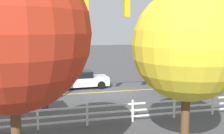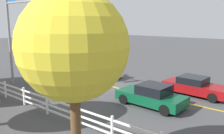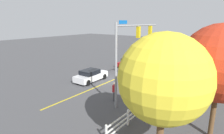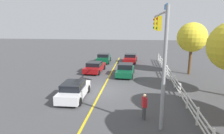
% 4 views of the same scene
% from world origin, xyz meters
% --- Properties ---
extents(ground_plane, '(120.00, 120.00, 0.00)m').
position_xyz_m(ground_plane, '(0.00, 0.00, 0.00)').
color(ground_plane, '#444447').
extents(lane_center_stripe, '(28.00, 0.16, 0.01)m').
position_xyz_m(lane_center_stripe, '(-4.00, 0.00, 0.00)').
color(lane_center_stripe, gold).
rests_on(lane_center_stripe, ground_plane).
extents(signal_assembly, '(7.13, 0.38, 6.98)m').
position_xyz_m(signal_assembly, '(3.77, 4.54, 4.90)').
color(signal_assembly, gray).
rests_on(signal_assembly, ground_plane).
extents(car_1, '(4.52, 2.17, 1.30)m').
position_xyz_m(car_1, '(-6.92, -2.14, 0.63)').
color(car_1, maroon).
rests_on(car_1, ground_plane).
extents(car_3, '(4.34, 1.95, 1.40)m').
position_xyz_m(car_3, '(2.07, -1.89, 0.68)').
color(car_3, silver).
rests_on(car_3, ground_plane).
extents(car_4, '(4.32, 2.08, 1.38)m').
position_xyz_m(car_4, '(-5.67, 1.82, 0.65)').
color(car_4, '#0C4C2D').
rests_on(car_4, ground_plane).
extents(pedestrian, '(0.45, 0.35, 1.69)m').
position_xyz_m(pedestrian, '(4.91, 3.62, 0.93)').
color(pedestrian, '#3F3F42').
rests_on(pedestrian, ground_plane).
extents(white_rail_fence, '(26.10, 0.10, 1.15)m').
position_xyz_m(white_rail_fence, '(-3.00, 6.74, 0.60)').
color(white_rail_fence, white).
rests_on(white_rail_fence, ground_plane).
extents(tree_0, '(3.42, 3.42, 6.16)m').
position_xyz_m(tree_0, '(-7.23, 9.44, 4.42)').
color(tree_0, brown).
rests_on(tree_0, ground_plane).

